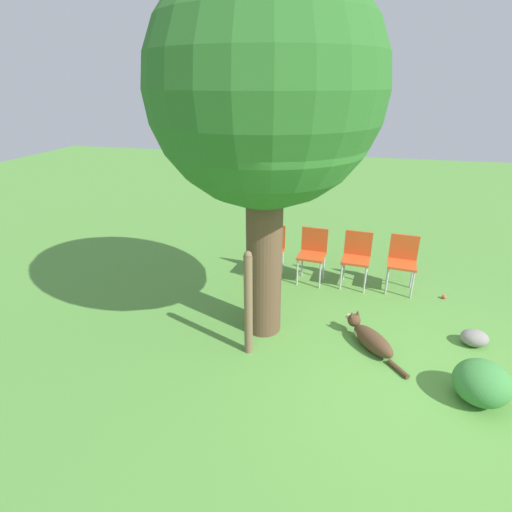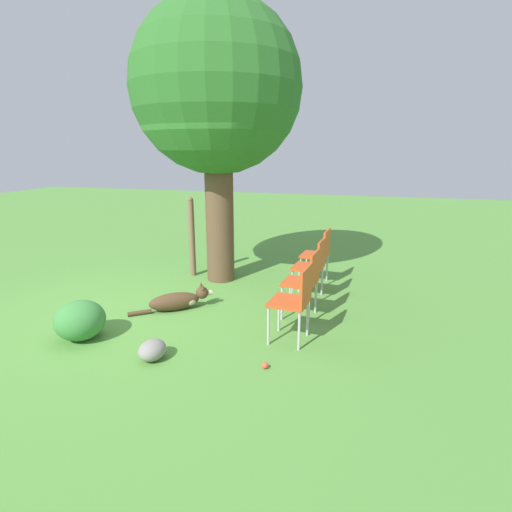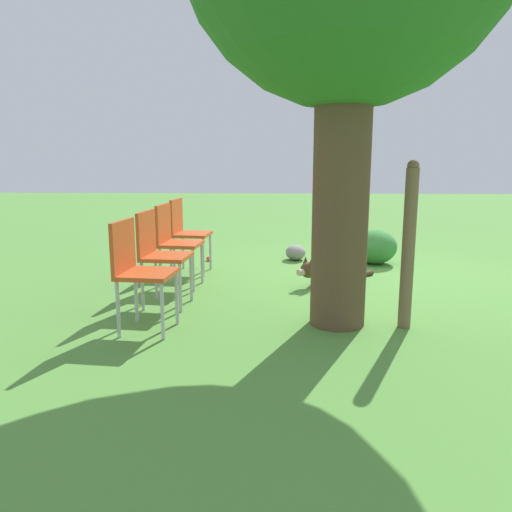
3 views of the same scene
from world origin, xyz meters
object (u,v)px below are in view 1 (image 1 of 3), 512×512
Objects in this scene: fence_post at (248,304)px; tennis_ball at (444,297)px; red_chair_3 at (271,247)px; red_chair_1 at (357,255)px; red_chair_0 at (402,259)px; red_chair_2 at (313,251)px; dog at (370,338)px; oak_tree at (266,93)px.

tennis_ball is at bearing -53.05° from fence_post.
fence_post is 1.52× the size of red_chair_3.
red_chair_3 is at bearing -84.49° from red_chair_1.
red_chair_0 is 2.16m from red_chair_3.
red_chair_3 is 13.37× the size of tennis_ball.
red_chair_3 is at bearing -84.49° from red_chair_0.
red_chair_0 is (2.19, -1.99, -0.16)m from fence_post.
red_chair_1 is 1.50m from tennis_ball.
red_chair_1 is 0.72m from red_chair_2.
red_chair_1 is (0.00, 0.72, 0.00)m from red_chair_0.
red_chair_3 is (0.00, 2.16, 0.00)m from red_chair_0.
dog is 1.06× the size of red_chair_1.
red_chair_0 is at bearing 75.04° from tennis_ball.
oak_tree is 4.23m from tennis_ball.
red_chair_1 is at bearing -30.65° from dog.
oak_tree reaches higher than dog.
dog is 1.85m from red_chair_0.
red_chair_1 is at bearing 95.51° from red_chair_2.
dog is 0.70× the size of fence_post.
oak_tree is at bearing -43.95° from red_chair_0.
oak_tree is 4.56× the size of dog.
fence_post reaches higher than red_chair_3.
tennis_ball is (2.01, -2.67, -0.66)m from fence_post.
red_chair_1 is at bearing -30.17° from fence_post.
red_chair_1 and red_chair_2 have the same top height.
tennis_ball is at bearing 80.62° from red_chair_0.
dog is 1.06× the size of red_chair_3.
fence_post is at bearing 172.60° from oak_tree.
dog is at bearing -72.90° from fence_post.
red_chair_1 is 1.00× the size of red_chair_2.
fence_post is 1.52× the size of red_chair_1.
dog is 2.43m from red_chair_3.
oak_tree is at bearing 13.72° from red_chair_3.
red_chair_0 is at bearing -49.54° from oak_tree.
oak_tree is at bearing -10.85° from red_chair_2.
red_chair_3 is at bearing 8.13° from oak_tree.
tennis_ball is at bearing -60.74° from oak_tree.
oak_tree is 64.63× the size of tennis_ball.
red_chair_2 is 2.18m from tennis_ball.
fence_post is at bearing -24.58° from red_chair_1.
oak_tree reaches higher than tennis_ball.
red_chair_3 is (0.00, 0.72, 0.00)m from red_chair_2.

